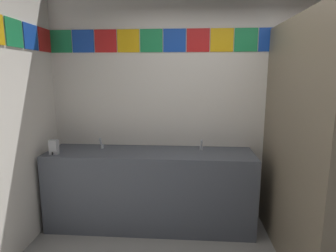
# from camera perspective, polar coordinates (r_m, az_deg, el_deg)

# --- Properties ---
(wall_back) EXTENTS (4.31, 0.09, 2.90)m
(wall_back) POSITION_cam_1_polar(r_m,az_deg,el_deg) (3.43, 12.67, 5.07)
(wall_back) COLOR silver
(wall_back) RESTS_ON ground_plane
(vanity_counter) EXTENTS (2.34, 0.58, 0.90)m
(vanity_counter) POSITION_cam_1_polar(r_m,az_deg,el_deg) (3.34, -3.63, -12.51)
(vanity_counter) COLOR #4C515B
(vanity_counter) RESTS_ON ground_plane
(faucet_left) EXTENTS (0.04, 0.10, 0.14)m
(faucet_left) POSITION_cam_1_polar(r_m,az_deg,el_deg) (3.40, -13.36, -3.66)
(faucet_left) COLOR silver
(faucet_left) RESTS_ON vanity_counter
(faucet_right) EXTENTS (0.04, 0.10, 0.14)m
(faucet_right) POSITION_cam_1_polar(r_m,az_deg,el_deg) (3.25, 6.80, -4.10)
(faucet_right) COLOR silver
(faucet_right) RESTS_ON vanity_counter
(soap_dispenser) EXTENTS (0.09, 0.09, 0.16)m
(soap_dispenser) POSITION_cam_1_polar(r_m,az_deg,el_deg) (3.32, -22.19, -4.01)
(soap_dispenser) COLOR #B7BABF
(soap_dispenser) RESTS_ON vanity_counter
(stall_divider) EXTENTS (0.92, 1.57, 2.26)m
(stall_divider) POSITION_cam_1_polar(r_m,az_deg,el_deg) (2.61, 28.47, -4.82)
(stall_divider) COLOR #726651
(stall_divider) RESTS_ON ground_plane
(toilet) EXTENTS (0.39, 0.49, 0.74)m
(toilet) POSITION_cam_1_polar(r_m,az_deg,el_deg) (3.53, 29.13, -15.29)
(toilet) COLOR white
(toilet) RESTS_ON ground_plane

